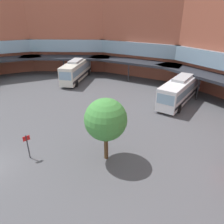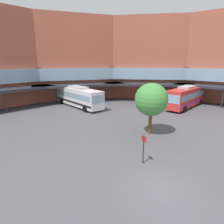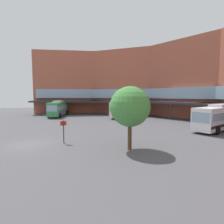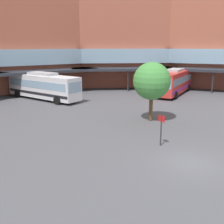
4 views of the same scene
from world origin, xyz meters
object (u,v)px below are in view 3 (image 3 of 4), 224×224
stop_sign_post (64,129)px  bus_0 (221,117)px  plaza_tree (130,107)px  bus_4 (58,108)px  bus_1 (125,109)px

stop_sign_post → bus_0: bearing=94.0°
bus_0 → plaza_tree: bearing=-3.2°
bus_0 → stop_sign_post: size_ratio=5.04×
bus_0 → plaza_tree: plaza_tree is taller
bus_0 → plaza_tree: 17.01m
bus_0 → bus_4: size_ratio=1.12×
plaza_tree → bus_0: bearing=108.5°
bus_0 → bus_1: size_ratio=1.30×
bus_1 → stop_sign_post: size_ratio=3.88×
bus_4 → plaza_tree: bearing=26.6°
bus_1 → plaza_tree: (22.81, -7.89, 1.95)m
bus_4 → stop_sign_post: 25.51m
bus_0 → bus_4: 32.97m
plaza_tree → bus_1: bearing=160.9°
bus_1 → bus_4: (-6.50, -14.53, -0.08)m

